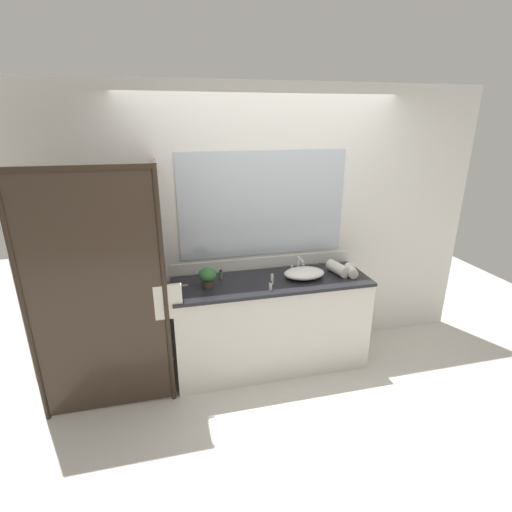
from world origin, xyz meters
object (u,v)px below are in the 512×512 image
Objects in this scene: rolled_towel_middle at (338,268)px; amenity_bottle_body_wash at (221,275)px; sink_basin at (304,273)px; amenity_bottle_lotion at (271,286)px; faucet at (298,266)px; potted_plant at (207,276)px; amenity_bottle_conditioner at (272,279)px; rolled_towel_near_edge at (351,270)px.

amenity_bottle_body_wash is at bearing 173.46° from rolled_towel_middle.
sink_basin is 0.42m from amenity_bottle_lotion.
potted_plant is (-0.89, -0.16, 0.05)m from faucet.
amenity_bottle_conditioner is 1.09× the size of amenity_bottle_body_wash.
rolled_towel_middle is (0.34, 0.02, 0.01)m from sink_basin.
amenity_bottle_body_wash is (-0.38, 0.33, 0.01)m from amenity_bottle_lotion.
potted_plant is 2.14× the size of amenity_bottle_lotion.
faucet is 0.87× the size of rolled_towel_near_edge.
faucet is 0.41m from amenity_bottle_conditioner.
rolled_towel_middle is at bearing 0.48° from potted_plant.
amenity_bottle_conditioner is at bearing -8.18° from potted_plant.
sink_basin is at bearing 26.48° from amenity_bottle_lotion.
amenity_bottle_body_wash is (0.14, 0.14, -0.06)m from potted_plant.
rolled_towel_middle reaches higher than rolled_towel_near_edge.
amenity_bottle_body_wash reaches higher than amenity_bottle_lotion.
sink_basin is 0.45m from rolled_towel_near_edge.
amenity_bottle_conditioner reaches higher than amenity_bottle_lotion.
sink_basin is 2.15× the size of potted_plant.
faucet is at bearing 35.92° from amenity_bottle_conditioner.
rolled_towel_middle is (1.23, 0.01, -0.05)m from potted_plant.
amenity_bottle_body_wash is 1.10m from rolled_towel_middle.
potted_plant is (-0.89, 0.01, 0.06)m from sink_basin.
faucet is at bearing 10.07° from potted_plant.
amenity_bottle_body_wash is (-0.42, 0.22, -0.00)m from amenity_bottle_conditioner.
amenity_bottle_body_wash is 0.47× the size of rolled_towel_near_edge.
amenity_bottle_body_wash is at bearing -178.30° from faucet.
amenity_bottle_lotion is 0.34× the size of rolled_towel_middle.
amenity_bottle_lotion is 0.75m from rolled_towel_middle.
faucet is (0.00, 0.17, 0.01)m from sink_basin.
faucet is 0.76m from amenity_bottle_body_wash.
rolled_towel_middle is at bearing 15.88° from amenity_bottle_lotion.
faucet is 1.68× the size of amenity_bottle_conditioner.
rolled_towel_middle reaches higher than amenity_bottle_lotion.
faucet reaches higher than amenity_bottle_conditioner.
amenity_bottle_conditioner is (0.56, -0.08, -0.05)m from potted_plant.
sink_basin is 0.89m from potted_plant.
amenity_bottle_lotion is at bearing -153.52° from sink_basin.
amenity_bottle_conditioner is 0.51× the size of rolled_towel_near_edge.
rolled_towel_near_edge is (0.83, 0.15, 0.01)m from amenity_bottle_lotion.
rolled_towel_middle is (0.67, 0.09, 0.00)m from amenity_bottle_conditioner.
amenity_bottle_lotion is at bearing -169.96° from rolled_towel_near_edge.
amenity_bottle_body_wash is at bearing 169.29° from sink_basin.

